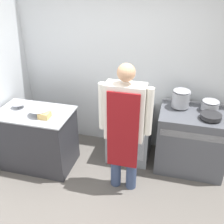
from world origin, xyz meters
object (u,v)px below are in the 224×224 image
Objects in this scene: mixing_bowl at (40,112)px; sauce_pot at (210,105)px; fridge_unit at (130,134)px; plastic_tub at (45,115)px; stove at (190,140)px; person_cook at (125,123)px; saute_pan at (211,116)px; stock_pot at (181,98)px.

mixing_bowl is 1.23× the size of sauce_pot.
plastic_tub reaches higher than fridge_unit.
person_cook is (-0.85, -0.68, 0.55)m from stove.
sauce_pot is at bearing 37.37° from person_cook.
sauce_pot is at bearing 3.89° from fridge_unit.
sauce_pot is (2.15, 0.74, 0.07)m from plastic_tub.
mixing_bowl is (-2.06, -0.56, 0.49)m from stove.
mixing_bowl reaches higher than stove.
saute_pan is (2.15, 0.50, 0.02)m from plastic_tub.
plastic_tub is (0.10, -0.06, -0.01)m from mixing_bowl.
saute_pan reaches higher than fridge_unit.
stock_pot is 0.41m from sauce_pot.
mixing_bowl is 2.29m from saute_pan.
stove is 1.21× the size of fridge_unit.
sauce_pot is (0.19, 0.12, 0.55)m from stove.
stove is 2.11m from plastic_tub.
stock_pot is 0.48m from saute_pan.
mixing_bowl is at bearing -152.14° from fridge_unit.
saute_pan is at bearing 11.11° from mixing_bowl.
person_cook is (0.06, -0.72, 0.62)m from fridge_unit.
stock_pot is 1.11× the size of sauce_pot.
stock_pot reaches higher than sauce_pot.
person_cook is 1.21m from mixing_bowl.
mixing_bowl is at bearing -168.89° from saute_pan.
mixing_bowl reaches higher than saute_pan.
mixing_bowl reaches higher than plastic_tub.
stove is at bearing 15.23° from mixing_bowl.
stock_pot reaches higher than saute_pan.
sauce_pot reaches higher than fridge_unit.
person_cook is 6.33× the size of saute_pan.
sauce_pot is at bearing 32.60° from stove.
sauce_pot reaches higher than saute_pan.
saute_pan is at bearing -8.57° from fridge_unit.
saute_pan is (2.25, 0.44, 0.01)m from mixing_bowl.
sauce_pot reaches higher than plastic_tub.
stock_pot is (1.85, 0.68, 0.12)m from mixing_bowl.
fridge_unit is at bearing 32.38° from plastic_tub.
stock_pot is at bearing 150.39° from stove.
stove is at bearing 38.36° from person_cook.
stove is at bearing -2.93° from fridge_unit.
stove is at bearing -29.61° from stock_pot.
person_cook is 6.68× the size of stock_pot.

